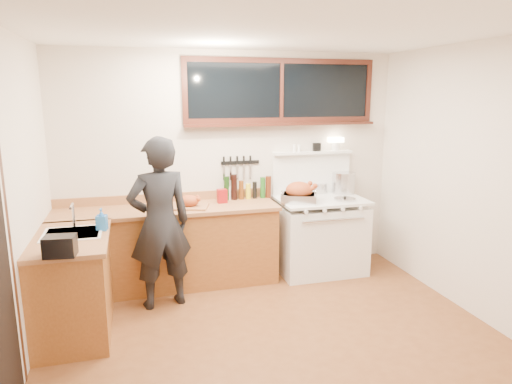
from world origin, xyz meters
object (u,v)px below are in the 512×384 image
object	(u,v)px
man	(160,223)
roast_turkey	(299,194)
vintage_stove	(320,233)
cutting_board	(189,203)

from	to	relation	value
man	roast_turkey	world-z (taller)	man
vintage_stove	man	size ratio (longest dim) A/B	0.92
man	roast_turkey	bearing A→B (deg)	12.05
vintage_stove	roast_turkey	xyz separation A→B (m)	(-0.31, -0.10, 0.53)
vintage_stove	cutting_board	size ratio (longest dim) A/B	3.33
vintage_stove	cutting_board	world-z (taller)	vintage_stove
man	roast_turkey	distance (m)	1.63
vintage_stove	cutting_board	distance (m)	1.64
cutting_board	roast_turkey	distance (m)	1.25
man	cutting_board	bearing A→B (deg)	50.54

